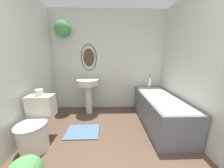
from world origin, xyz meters
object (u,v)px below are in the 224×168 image
pedestal_sink (88,88)px  toilet_paper_roll (39,93)px  shampoo_bottle (150,81)px  toilet (36,126)px  bathtub (159,110)px

pedestal_sink → toilet_paper_roll: pedestal_sink is taller
pedestal_sink → shampoo_bottle: (1.47, 0.08, 0.14)m
toilet → toilet_paper_roll: toilet_paper_roll is taller
toilet_paper_roll → shampoo_bottle: bearing=23.7°
pedestal_sink → bathtub: size_ratio=0.62×
bathtub → shampoo_bottle: size_ratio=6.60×
shampoo_bottle → toilet_paper_roll: (-2.08, -0.91, 0.03)m
bathtub → toilet_paper_roll: toilet_paper_roll is taller
toilet → shampoo_bottle: size_ratio=3.24×
bathtub → pedestal_sink: bearing=161.2°
toilet_paper_roll → pedestal_sink: bearing=54.0°
toilet → toilet_paper_roll: size_ratio=6.74×
shampoo_bottle → toilet_paper_roll: bearing=-156.3°
bathtub → toilet_paper_roll: size_ratio=13.73×
pedestal_sink → shampoo_bottle: pedestal_sink is taller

